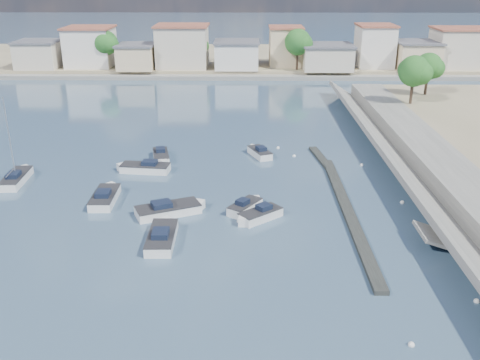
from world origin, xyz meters
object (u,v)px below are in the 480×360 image
at_px(motorboat_b, 246,207).
at_px(motorboat_h, 171,210).
at_px(motorboat_a, 162,236).
at_px(motorboat_e, 106,197).
at_px(motorboat_d, 258,216).
at_px(motorboat_c, 143,168).
at_px(motorboat_g, 161,157).
at_px(sailboat, 17,178).
at_px(motorboat_f, 259,153).

height_order(motorboat_b, motorboat_h, same).
height_order(motorboat_a, motorboat_h, same).
height_order(motorboat_e, motorboat_h, same).
distance_m(motorboat_b, motorboat_e, 13.29).
bearing_deg(motorboat_d, motorboat_c, 136.09).
distance_m(motorboat_c, motorboat_h, 11.33).
xyz_separation_m(motorboat_g, sailboat, (-13.69, -6.62, 0.04)).
bearing_deg(motorboat_h, motorboat_c, 113.01).
bearing_deg(motorboat_c, motorboat_e, -105.34).
bearing_deg(motorboat_a, motorboat_h, 89.29).
relative_size(motorboat_h, sailboat, 0.69).
bearing_deg(sailboat, motorboat_d, -19.55).
distance_m(motorboat_f, motorboat_g, 11.22).
bearing_deg(motorboat_d, motorboat_h, 171.08).
bearing_deg(motorboat_d, motorboat_b, 118.82).
relative_size(motorboat_b, motorboat_h, 0.62).
bearing_deg(motorboat_e, motorboat_b, -8.98).
distance_m(motorboat_a, motorboat_d, 8.62).
height_order(motorboat_f, sailboat, sailboat).
distance_m(motorboat_b, sailboat, 24.26).
bearing_deg(motorboat_f, motorboat_a, -111.33).
bearing_deg(sailboat, motorboat_a, -36.88).
xyz_separation_m(motorboat_f, motorboat_g, (-11.09, -1.71, 0.00)).
distance_m(motorboat_h, sailboat, 18.30).
xyz_separation_m(motorboat_d, motorboat_h, (-7.65, 1.20, 0.00)).
relative_size(motorboat_a, motorboat_f, 1.37).
distance_m(motorboat_e, motorboat_f, 19.54).
relative_size(motorboat_b, motorboat_g, 0.79).
xyz_separation_m(motorboat_b, motorboat_g, (-9.62, 13.36, 0.00)).
bearing_deg(motorboat_b, motorboat_d, -61.18).
xyz_separation_m(motorboat_b, motorboat_c, (-11.03, 9.72, 0.00)).
xyz_separation_m(motorboat_a, motorboat_f, (8.13, 20.82, -0.00)).
relative_size(motorboat_b, motorboat_c, 0.66).
bearing_deg(motorboat_e, motorboat_g, 72.76).
relative_size(motorboat_a, motorboat_c, 1.01).
bearing_deg(motorboat_a, sailboat, 143.12).
height_order(motorboat_d, motorboat_h, same).
bearing_deg(motorboat_b, sailboat, 163.88).
bearing_deg(motorboat_a, motorboat_e, 129.55).
bearing_deg(motorboat_e, motorboat_f, 41.68).
bearing_deg(motorboat_c, sailboat, -166.36).
distance_m(motorboat_e, motorboat_h, 7.10).
bearing_deg(motorboat_a, motorboat_d, 26.45).
bearing_deg(motorboat_a, motorboat_c, 105.77).
bearing_deg(motorboat_b, motorboat_a, -139.19).
xyz_separation_m(motorboat_a, motorboat_b, (6.66, 5.75, -0.00)).
bearing_deg(motorboat_b, motorboat_g, 125.76).
bearing_deg(motorboat_c, motorboat_h, -66.99).
xyz_separation_m(motorboat_c, motorboat_h, (4.43, -10.43, -0.00)).
xyz_separation_m(motorboat_f, sailboat, (-24.78, -8.33, 0.04)).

